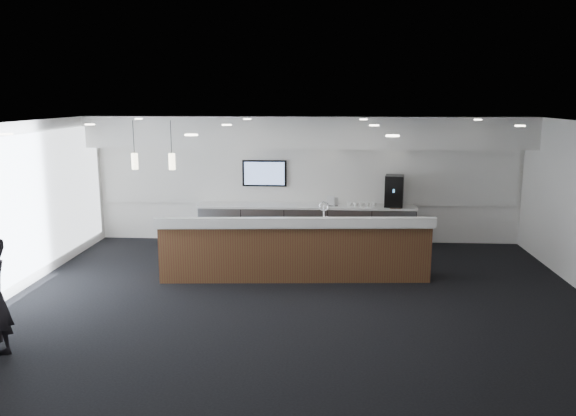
{
  "coord_description": "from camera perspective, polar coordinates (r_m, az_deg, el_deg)",
  "views": [
    {
      "loc": [
        0.4,
        -9.19,
        3.41
      ],
      "look_at": [
        -0.28,
        1.3,
        1.34
      ],
      "focal_mm": 35.0,
      "sensor_mm": 36.0,
      "label": 1
    }
  ],
  "objects": [
    {
      "name": "coffee_machine",
      "position": [
        13.08,
        10.74,
        1.72
      ],
      "size": [
        0.48,
        0.57,
        0.72
      ],
      "rotation": [
        0.0,
        0.0,
        -0.17
      ],
      "color": "black",
      "rests_on": "back_credenza"
    },
    {
      "name": "cup_4",
      "position": [
        13.0,
        6.25,
        0.42
      ],
      "size": [
        0.15,
        0.15,
        0.1
      ],
      "primitive_type": "imported",
      "rotation": [
        0.0,
        0.0,
        2.58
      ],
      "color": "white",
      "rests_on": "back_credenza"
    },
    {
      "name": "back_credenza",
      "position": [
        13.17,
        1.85,
        -1.71
      ],
      "size": [
        5.06,
        0.66,
        0.95
      ],
      "color": "gray",
      "rests_on": "ground"
    },
    {
      "name": "window_blinds_wall",
      "position": [
        10.81,
        -26.11,
        -0.17
      ],
      "size": [
        0.04,
        7.36,
        2.55
      ],
      "primitive_type": "cube",
      "color": "silver",
      "rests_on": "left_wall"
    },
    {
      "name": "cup_0",
      "position": [
        13.04,
        8.71,
        0.39
      ],
      "size": [
        0.11,
        0.11,
        0.1
      ],
      "primitive_type": "imported",
      "color": "white",
      "rests_on": "back_credenza"
    },
    {
      "name": "ceiling",
      "position": [
        9.21,
        1.21,
        8.61
      ],
      "size": [
        10.0,
        8.0,
        0.02
      ],
      "primitive_type": "cube",
      "color": "#232325",
      "rests_on": "back_wall"
    },
    {
      "name": "back_wall",
      "position": [
        13.34,
        1.92,
        2.93
      ],
      "size": [
        10.0,
        0.02,
        3.0
      ],
      "primitive_type": "cube",
      "color": "white",
      "rests_on": "ground"
    },
    {
      "name": "cup_1",
      "position": [
        13.03,
        8.1,
        0.4
      ],
      "size": [
        0.16,
        0.16,
        0.1
      ],
      "primitive_type": "imported",
      "rotation": [
        0.0,
        0.0,
        0.65
      ],
      "color": "white",
      "rests_on": "back_credenza"
    },
    {
      "name": "info_sign_left",
      "position": [
        12.99,
        4.83,
        0.66
      ],
      "size": [
        0.15,
        0.07,
        0.2
      ],
      "primitive_type": "cube",
      "rotation": [
        0.0,
        0.0,
        0.34
      ],
      "color": "silver",
      "rests_on": "back_credenza"
    },
    {
      "name": "ground",
      "position": [
        9.81,
        1.13,
        -9.18
      ],
      "size": [
        10.0,
        10.0,
        0.0
      ],
      "primitive_type": "plane",
      "color": "black",
      "rests_on": "ground"
    },
    {
      "name": "info_sign_right",
      "position": [
        12.97,
        4.39,
        0.72
      ],
      "size": [
        0.18,
        0.06,
        0.24
      ],
      "primitive_type": "cube",
      "rotation": [
        0.0,
        0.0,
        -0.24
      ],
      "color": "silver",
      "rests_on": "back_credenza"
    },
    {
      "name": "pendant_left",
      "position": [
        10.44,
        -11.93,
        4.54
      ],
      "size": [
        0.12,
        0.12,
        0.3
      ],
      "primitive_type": "cylinder",
      "color": "beige",
      "rests_on": "ceiling"
    },
    {
      "name": "service_counter",
      "position": [
        10.74,
        0.7,
        -4.15
      ],
      "size": [
        5.19,
        1.22,
        1.49
      ],
      "rotation": [
        0.0,
        0.0,
        0.07
      ],
      "color": "#562B1C",
      "rests_on": "ground"
    },
    {
      "name": "cup_3",
      "position": [
        13.01,
        6.87,
        0.42
      ],
      "size": [
        0.14,
        0.14,
        0.1
      ],
      "primitive_type": "imported",
      "rotation": [
        0.0,
        0.0,
        1.94
      ],
      "color": "white",
      "rests_on": "back_credenza"
    },
    {
      "name": "pendant_right",
      "position": [
        10.65,
        -15.58,
        4.5
      ],
      "size": [
        0.12,
        0.12,
        0.3
      ],
      "primitive_type": "cylinder",
      "color": "beige",
      "rests_on": "ceiling"
    },
    {
      "name": "alcove_panel",
      "position": [
        13.29,
        1.92,
        3.33
      ],
      "size": [
        9.8,
        0.06,
        1.4
      ],
      "primitive_type": "cube",
      "color": "white",
      "rests_on": "back_wall"
    },
    {
      "name": "ceiling_can_lights",
      "position": [
        9.21,
        1.21,
        8.42
      ],
      "size": [
        7.0,
        5.0,
        0.02
      ],
      "primitive_type": null,
      "color": "silver",
      "rests_on": "ceiling"
    },
    {
      "name": "left_wall",
      "position": [
        10.83,
        -26.3,
        -0.17
      ],
      "size": [
        0.02,
        8.0,
        3.0
      ],
      "primitive_type": "cube",
      "color": "white",
      "rests_on": "ground"
    },
    {
      "name": "soffit_bulkhead",
      "position": [
        12.77,
        1.89,
        7.75
      ],
      "size": [
        10.0,
        0.9,
        0.7
      ],
      "primitive_type": "cube",
      "color": "white",
      "rests_on": "back_wall"
    },
    {
      "name": "wall_tv",
      "position": [
        13.29,
        -2.41,
        3.55
      ],
      "size": [
        1.05,
        0.08,
        0.62
      ],
      "color": "black",
      "rests_on": "back_wall"
    },
    {
      "name": "cup_2",
      "position": [
        13.02,
        7.48,
        0.41
      ],
      "size": [
        0.14,
        0.14,
        0.1
      ],
      "primitive_type": "imported",
      "rotation": [
        0.0,
        0.0,
        1.29
      ],
      "color": "white",
      "rests_on": "back_credenza"
    }
  ]
}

